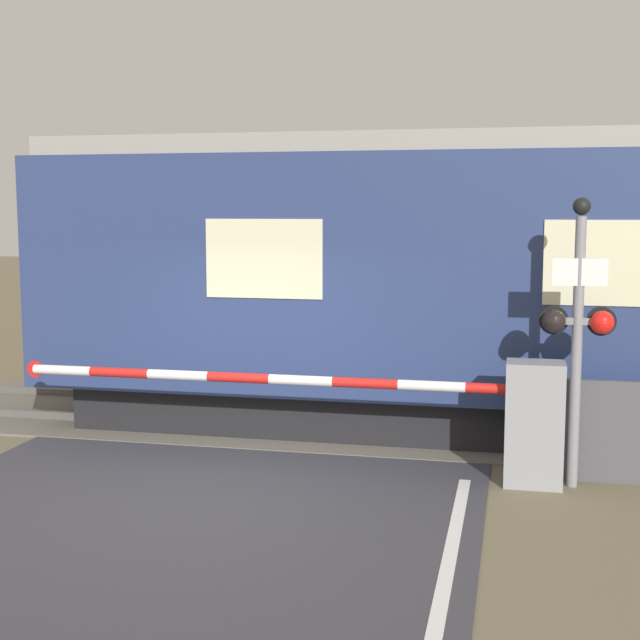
# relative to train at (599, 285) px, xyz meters

# --- Properties ---
(ground_plane) EXTENTS (80.00, 80.00, 0.00)m
(ground_plane) POSITION_rel_train_xyz_m (-4.06, -3.26, -1.94)
(ground_plane) COLOR #6B6047
(track_bed) EXTENTS (36.00, 3.20, 0.13)m
(track_bed) POSITION_rel_train_xyz_m (-4.06, 0.00, -1.92)
(track_bed) COLOR #666056
(track_bed) RESTS_ON ground_plane
(train) EXTENTS (14.39, 2.72, 3.79)m
(train) POSITION_rel_train_xyz_m (0.00, 0.00, 0.00)
(train) COLOR black
(train) RESTS_ON ground_plane
(crossing_barrier) EXTENTS (6.15, 0.44, 1.31)m
(crossing_barrier) POSITION_rel_train_xyz_m (-1.27, -2.20, -1.22)
(crossing_barrier) COLOR gray
(crossing_barrier) RESTS_ON ground_plane
(signal_post) EXTENTS (0.77, 0.26, 3.01)m
(signal_post) POSITION_rel_train_xyz_m (-0.38, -2.17, -0.23)
(signal_post) COLOR gray
(signal_post) RESTS_ON ground_plane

